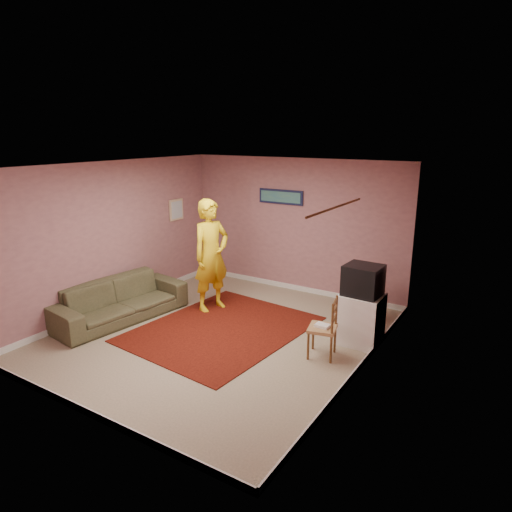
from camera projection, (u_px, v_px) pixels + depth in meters
The scene contains 26 objects.
ground at pixel (220, 334), 7.14m from camera, with size 5.00×5.00×0.00m, color tan.
wall_back at pixel (295, 226), 8.84m from camera, with size 4.50×0.02×2.60m, color #A76D70.
wall_front at pixel (74, 307), 4.75m from camera, with size 4.50×0.02×2.60m, color #A76D70.
wall_left at pixel (114, 237), 7.94m from camera, with size 0.02×5.00×2.60m, color #A76D70.
wall_right at pixel (364, 279), 5.64m from camera, with size 0.02×5.00×2.60m, color #A76D70.
ceiling at pixel (216, 166), 6.45m from camera, with size 4.50×5.00×0.02m, color white.
baseboard_back at pixel (293, 287), 9.16m from camera, with size 4.50×0.02×0.10m, color silver.
baseboard_front at pixel (87, 412), 5.08m from camera, with size 4.50×0.02×0.10m, color silver.
baseboard_left at pixel (120, 304), 8.27m from camera, with size 0.02×5.00×0.10m, color silver.
baseboard_right at pixel (357, 370), 5.98m from camera, with size 0.02×5.00×0.10m, color silver.
window at pixel (336, 288), 4.87m from camera, with size 0.01×1.10×1.50m, color black.
curtain_sheer at pixel (328, 310), 4.81m from camera, with size 0.01×0.75×2.10m, color silver.
curtain_floral at pixel (351, 291), 5.39m from camera, with size 0.01×0.35×2.10m, color white.
curtain_rod at pixel (336, 207), 4.66m from camera, with size 0.02×0.02×1.40m, color brown.
picture_back at pixel (281, 197), 8.82m from camera, with size 0.95×0.04×0.28m.
picture_left at pixel (176, 210), 9.17m from camera, with size 0.04×0.38×0.42m.
area_rug at pixel (222, 329), 7.32m from camera, with size 2.25×2.81×0.01m, color #310905.
tv_cabinet at pixel (361, 319), 6.77m from camera, with size 0.60×0.54×0.76m, color white.
crt_tv at pixel (363, 280), 6.61m from camera, with size 0.55×0.49×0.45m.
chair_a at pixel (359, 291), 7.43m from camera, with size 0.46×0.44×0.49m.
dvd_player at pixel (359, 295), 7.44m from camera, with size 0.36×0.26×0.06m, color #B7B7BC.
blue_throw at pixel (364, 278), 7.54m from camera, with size 0.42×0.05×0.44m, color #92ADEF.
chair_b at pixel (323, 321), 6.32m from camera, with size 0.45×0.47×0.47m.
game_console at pixel (322, 326), 6.34m from camera, with size 0.19×0.14×0.04m, color white.
sofa at pixel (119, 300), 7.66m from camera, with size 2.27×0.89×0.66m, color #4D4A2F.
person at pixel (211, 255), 7.93m from camera, with size 0.72×0.47×1.97m, color gold.
Camera 1 is at (3.96, -5.26, 3.07)m, focal length 32.00 mm.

